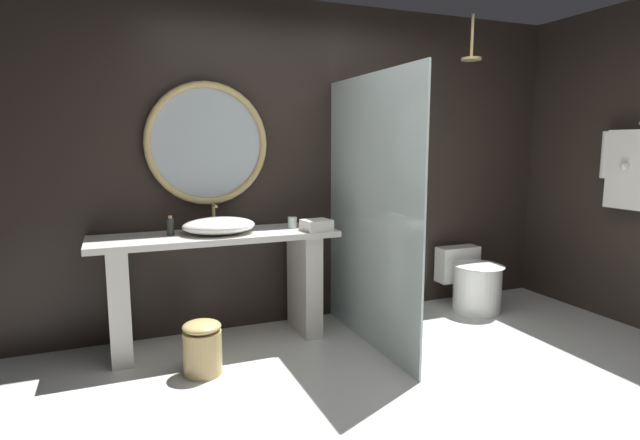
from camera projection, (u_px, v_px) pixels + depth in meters
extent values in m
plane|color=silver|center=(444.00, 423.00, 2.73)|extent=(5.76, 5.76, 0.00)
cube|color=black|center=(314.00, 165.00, 4.27)|extent=(4.80, 0.10, 2.60)
cube|color=black|center=(637.00, 166.00, 4.11)|extent=(0.10, 2.47, 2.60)
cube|color=silver|center=(216.00, 236.00, 3.71)|extent=(1.76, 0.53, 0.04)
cube|color=silver|center=(119.00, 303.00, 3.52)|extent=(0.14, 0.45, 0.79)
cube|color=silver|center=(304.00, 282.00, 4.03)|extent=(0.14, 0.45, 0.79)
ellipsoid|color=white|center=(219.00, 225.00, 3.68)|extent=(0.52, 0.43, 0.12)
cylinder|color=tan|center=(214.00, 217.00, 3.86)|extent=(0.02, 0.02, 0.20)
cylinder|color=tan|center=(215.00, 206.00, 3.79)|extent=(0.02, 0.11, 0.02)
cylinder|color=silver|center=(292.00, 222.00, 3.93)|extent=(0.07, 0.07, 0.09)
cylinder|color=#282D28|center=(171.00, 227.00, 3.62)|extent=(0.05, 0.05, 0.12)
cylinder|color=tan|center=(170.00, 217.00, 3.61)|extent=(0.03, 0.03, 0.02)
torus|color=tan|center=(207.00, 144.00, 3.83)|extent=(0.92, 0.05, 0.92)
cylinder|color=#B2BCC1|center=(207.00, 144.00, 3.84)|extent=(0.84, 0.01, 0.84)
cube|color=silver|center=(370.00, 213.00, 3.69)|extent=(0.02, 1.40, 1.97)
cylinder|color=tan|center=(472.00, 36.00, 4.08)|extent=(0.02, 0.02, 0.34)
cylinder|color=tan|center=(471.00, 59.00, 4.10)|extent=(0.16, 0.16, 0.02)
cube|color=silver|center=(631.00, 170.00, 4.01)|extent=(0.12, 0.35, 0.62)
cylinder|color=silver|center=(609.00, 155.00, 4.17)|extent=(0.12, 0.12, 0.38)
sphere|color=silver|center=(624.00, 166.00, 3.97)|extent=(0.07, 0.07, 0.07)
cylinder|color=white|center=(477.00, 289.00, 4.53)|extent=(0.42, 0.42, 0.41)
ellipsoid|color=white|center=(478.00, 265.00, 4.49)|extent=(0.44, 0.48, 0.02)
cube|color=white|center=(458.00, 264.00, 4.77)|extent=(0.40, 0.16, 0.32)
cylinder|color=tan|center=(203.00, 352.00, 3.30)|extent=(0.25, 0.25, 0.29)
ellipsoid|color=tan|center=(202.00, 327.00, 3.27)|extent=(0.25, 0.25, 0.07)
cube|color=silver|center=(317.00, 225.00, 3.82)|extent=(0.23, 0.20, 0.08)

